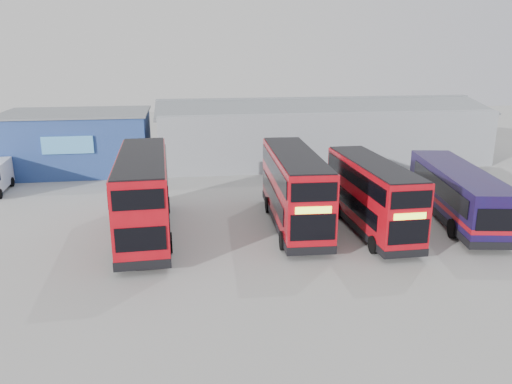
% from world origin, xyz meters
% --- Properties ---
extents(ground_plane, '(120.00, 120.00, 0.00)m').
position_xyz_m(ground_plane, '(0.00, 0.00, 0.00)').
color(ground_plane, gray).
rests_on(ground_plane, ground).
extents(office_block, '(12.30, 8.32, 5.12)m').
position_xyz_m(office_block, '(-14.00, 17.99, 2.58)').
color(office_block, navy).
rests_on(office_block, ground).
extents(maintenance_shed, '(30.50, 12.00, 5.89)m').
position_xyz_m(maintenance_shed, '(8.00, 20.00, 2.60)').
color(maintenance_shed, gray).
rests_on(maintenance_shed, ground).
extents(double_decker_left, '(3.13, 11.24, 4.71)m').
position_xyz_m(double_decker_left, '(-7.30, 0.73, 2.35)').
color(double_decker_left, '#AD0914').
rests_on(double_decker_left, ground).
extents(double_decker_centre, '(3.12, 10.79, 4.51)m').
position_xyz_m(double_decker_centre, '(1.44, 1.04, 2.25)').
color(double_decker_centre, '#AD0914').
rests_on(double_decker_centre, ground).
extents(double_decker_right, '(2.59, 9.83, 4.14)m').
position_xyz_m(double_decker_right, '(5.71, -0.36, 2.06)').
color(double_decker_right, '#AD0914').
rests_on(double_decker_right, ground).
extents(single_decker_blue, '(4.78, 12.16, 3.22)m').
position_xyz_m(single_decker_blue, '(11.76, 0.76, 1.60)').
color(single_decker_blue, '#110C38').
rests_on(single_decker_blue, ground).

